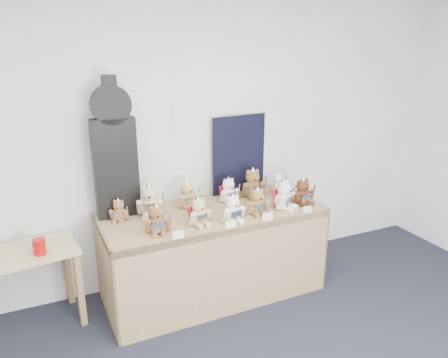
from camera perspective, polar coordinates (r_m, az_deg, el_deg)
name	(u,v)px	position (r m, az deg, el deg)	size (l,w,h in m)	color
room_shell	(184,120)	(4.00, -5.30, 7.67)	(6.00, 6.00, 6.00)	white
display_table	(216,233)	(3.87, -1.01, -7.02)	(1.97, 0.85, 0.81)	olive
side_table	(22,266)	(3.84, -24.88, -10.29)	(0.89, 0.58, 0.69)	tan
guitar_case	(114,150)	(3.70, -14.12, 3.66)	(0.36, 0.11, 1.19)	black
navy_board	(239,154)	(4.24, 1.97, 3.24)	(0.57, 0.02, 0.76)	black
red_cup	(39,247)	(3.66, -22.97, -8.16)	(0.09, 0.09, 0.13)	#BB0C0C
teddy_front_far_left	(157,220)	(3.46, -8.73, -5.37)	(0.22, 0.19, 0.27)	brown
teddy_front_left	(199,213)	(3.57, -3.30, -4.45)	(0.22, 0.19, 0.26)	#C5B28B
teddy_front_centre	(233,210)	(3.63, 1.21, -4.01)	(0.21, 0.17, 0.26)	white
teddy_front_right	(258,203)	(3.78, 4.45, -3.12)	(0.21, 0.18, 0.26)	olive
teddy_front_far_right	(284,196)	(3.92, 7.88, -2.21)	(0.25, 0.24, 0.30)	silver
teddy_front_end	(303,193)	(4.06, 10.25, -1.77)	(0.22, 0.18, 0.28)	#502C1B
teddy_back_left	(150,202)	(3.79, -9.68, -2.96)	(0.26, 0.24, 0.31)	beige
teddy_back_centre_left	(188,196)	(3.93, -4.76, -2.20)	(0.23, 0.21, 0.27)	tan
teddy_back_centre_right	(229,191)	(4.05, 0.62, -1.63)	(0.21, 0.18, 0.26)	white
teddy_back_right	(253,185)	(4.17, 3.78, -0.73)	(0.26, 0.22, 0.32)	brown
teddy_back_end	(278,184)	(4.32, 7.09, -0.66)	(0.19, 0.18, 0.23)	silver
teddy_back_far_left	(119,211)	(3.75, -13.58, -4.11)	(0.17, 0.17, 0.21)	#8A6140
entry_card_a	(178,235)	(3.37, -6.01, -7.25)	(0.09, 0.00, 0.06)	silver
entry_card_b	(230,224)	(3.52, 0.84, -5.96)	(0.09, 0.00, 0.06)	silver
entry_card_c	(268,217)	(3.68, 5.71, -4.94)	(0.10, 0.00, 0.07)	silver
entry_card_d	(307,210)	(3.89, 10.83, -3.95)	(0.08, 0.00, 0.06)	silver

